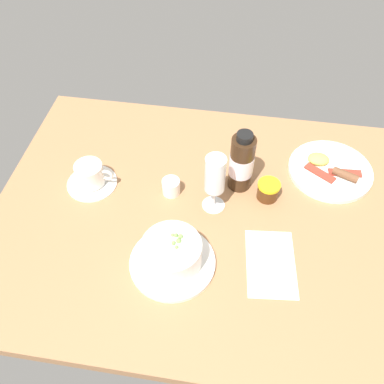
% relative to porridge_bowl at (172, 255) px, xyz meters
% --- Properties ---
extents(ground_plane, '(1.10, 0.84, 0.03)m').
position_rel_porridge_bowl_xyz_m(ground_plane, '(0.05, 0.16, -0.06)').
color(ground_plane, '#A8754C').
extents(porridge_bowl, '(0.20, 0.20, 0.09)m').
position_rel_porridge_bowl_xyz_m(porridge_bowl, '(0.00, 0.00, 0.00)').
color(porridge_bowl, white).
rests_on(porridge_bowl, ground_plane).
extents(cutlery_setting, '(0.13, 0.20, 0.01)m').
position_rel_porridge_bowl_xyz_m(cutlery_setting, '(0.23, 0.04, -0.04)').
color(cutlery_setting, white).
rests_on(cutlery_setting, ground_plane).
extents(coffee_cup, '(0.14, 0.14, 0.07)m').
position_rel_porridge_bowl_xyz_m(coffee_cup, '(-0.27, 0.22, -0.01)').
color(coffee_cup, white).
rests_on(coffee_cup, ground_plane).
extents(creamer_jug, '(0.06, 0.05, 0.05)m').
position_rel_porridge_bowl_xyz_m(creamer_jug, '(-0.05, 0.22, -0.02)').
color(creamer_jug, white).
rests_on(creamer_jug, ground_plane).
extents(wine_glass, '(0.06, 0.06, 0.17)m').
position_rel_porridge_bowl_xyz_m(wine_glass, '(0.07, 0.19, 0.07)').
color(wine_glass, white).
rests_on(wine_glass, ground_plane).
extents(jam_jar, '(0.06, 0.06, 0.05)m').
position_rel_porridge_bowl_xyz_m(jam_jar, '(0.21, 0.24, -0.01)').
color(jam_jar, '#502B12').
rests_on(jam_jar, ground_plane).
extents(sauce_bottle_brown, '(0.07, 0.07, 0.18)m').
position_rel_porridge_bowl_xyz_m(sauce_bottle_brown, '(0.13, 0.28, 0.04)').
color(sauce_bottle_brown, '#382314').
rests_on(sauce_bottle_brown, ground_plane).
extents(breakfast_plate, '(0.23, 0.23, 0.04)m').
position_rel_porridge_bowl_xyz_m(breakfast_plate, '(0.38, 0.36, -0.03)').
color(breakfast_plate, white).
rests_on(breakfast_plate, ground_plane).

